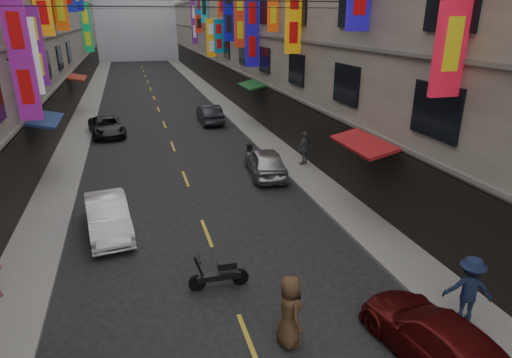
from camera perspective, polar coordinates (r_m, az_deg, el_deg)
sidewalk_left at (r=39.11m, az=-21.75°, el=8.22°), size 2.00×90.00×0.12m
sidewalk_right at (r=39.78m, az=-4.13°, el=9.82°), size 2.00×90.00×0.12m
street_awnings at (r=22.68m, az=-13.68°, el=8.56°), size 13.99×35.20×0.41m
lane_markings at (r=36.06m, az=-12.53°, el=8.16°), size 0.12×80.20×0.01m
scooter_crossing at (r=13.00m, az=-4.85°, el=-12.55°), size 1.80×0.50×1.14m
scooter_far_right at (r=24.12m, az=-0.83°, el=3.58°), size 0.68×1.78×1.14m
car_left_mid at (r=16.79m, az=-19.14°, el=-4.69°), size 1.91×4.25×1.35m
car_left_far at (r=30.98m, az=-19.29°, el=6.64°), size 2.77×4.77×1.25m
car_right_near at (r=11.28m, az=23.14°, el=-19.15°), size 2.23×4.51×1.26m
car_right_mid at (r=21.66m, az=1.26°, el=2.31°), size 2.14×4.35×1.43m
car_right_far at (r=33.00m, az=-6.20°, el=8.62°), size 1.50×4.25×1.40m
pedestrian_rnear at (r=12.57m, az=26.50°, el=-12.97°), size 1.33×1.09×1.83m
pedestrian_rfar at (r=23.01m, az=6.51°, el=4.11°), size 1.22×1.08×1.82m
pedestrian_crossing at (r=10.79m, az=4.49°, el=-17.16°), size 0.69×0.96×1.88m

